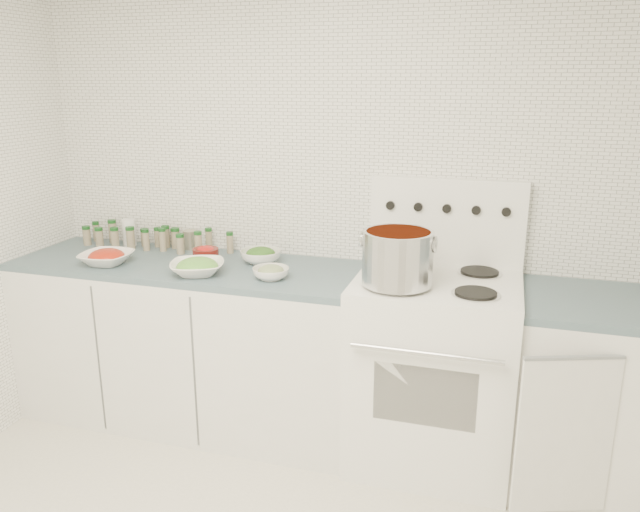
{
  "coord_description": "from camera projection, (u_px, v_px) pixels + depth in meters",
  "views": [
    {
      "loc": [
        0.75,
        -1.62,
        1.83
      ],
      "look_at": [
        -0.08,
        1.14,
        1.01
      ],
      "focal_mm": 35.0,
      "sensor_mm": 36.0,
      "label": 1
    }
  ],
  "objects": [
    {
      "name": "stove",
      "position": [
        433.0,
        365.0,
        3.02
      ],
      "size": [
        0.76,
        0.7,
        1.36
      ],
      "color": "white",
      "rests_on": "ground"
    },
    {
      "name": "salt_canister",
      "position": [
        129.0,
        232.0,
        3.6
      ],
      "size": [
        0.08,
        0.08,
        0.15
      ],
      "primitive_type": "cylinder",
      "rotation": [
        0.0,
        0.0,
        0.1
      ],
      "color": "white",
      "rests_on": "counter_left"
    },
    {
      "name": "counter_right",
      "position": [
        617.0,
        397.0,
        2.81
      ],
      "size": [
        0.89,
        0.76,
        0.9
      ],
      "color": "white",
      "rests_on": "ground"
    },
    {
      "name": "bowl_tomato",
      "position": [
        106.0,
        257.0,
        3.24
      ],
      "size": [
        0.27,
        0.27,
        0.09
      ],
      "color": "white",
      "rests_on": "counter_left"
    },
    {
      "name": "spice_cluster",
      "position": [
        148.0,
        238.0,
        3.54
      ],
      "size": [
        0.91,
        0.15,
        0.14
      ],
      "color": "gray",
      "rests_on": "counter_left"
    },
    {
      "name": "counter_left",
      "position": [
        192.0,
        342.0,
        3.4
      ],
      "size": [
        1.85,
        0.62,
        0.9
      ],
      "color": "white",
      "rests_on": "ground"
    },
    {
      "name": "bowl_zucchini",
      "position": [
        271.0,
        272.0,
        3.01
      ],
      "size": [
        0.18,
        0.18,
        0.07
      ],
      "color": "white",
      "rests_on": "counter_left"
    },
    {
      "name": "stock_pot",
      "position": [
        398.0,
        255.0,
        2.76
      ],
      "size": [
        0.34,
        0.32,
        0.24
      ],
      "rotation": [
        0.0,
        0.0,
        -0.04
      ],
      "color": "silver",
      "rests_on": "stove"
    },
    {
      "name": "bowl_broccoli",
      "position": [
        261.0,
        255.0,
        3.27
      ],
      "size": [
        0.28,
        0.28,
        0.09
      ],
      "color": "white",
      "rests_on": "counter_left"
    },
    {
      "name": "bowl_pepper",
      "position": [
        206.0,
        254.0,
        3.3
      ],
      "size": [
        0.14,
        0.14,
        0.08
      ],
      "color": "#59120F",
      "rests_on": "counter_left"
    },
    {
      "name": "room_walls",
      "position": [
        232.0,
        179.0,
        1.77
      ],
      "size": [
        3.54,
        3.04,
        2.52
      ],
      "color": "white",
      "rests_on": "ground"
    },
    {
      "name": "bowl_snowpea",
      "position": [
        197.0,
        267.0,
        3.07
      ],
      "size": [
        0.34,
        0.34,
        0.09
      ],
      "color": "white",
      "rests_on": "counter_left"
    },
    {
      "name": "tin_can",
      "position": [
        190.0,
        240.0,
        3.53
      ],
      "size": [
        0.09,
        0.09,
        0.11
      ],
      "primitive_type": "cylinder",
      "rotation": [
        0.0,
        0.0,
        0.18
      ],
      "color": "#A49F8B",
      "rests_on": "counter_left"
    }
  ]
}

